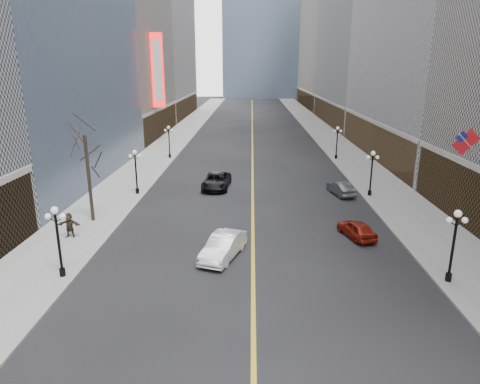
# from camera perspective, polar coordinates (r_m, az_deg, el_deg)

# --- Properties ---
(sidewalk_east) EXTENTS (6.00, 230.00, 0.15)m
(sidewalk_east) POSITION_cam_1_polar(r_m,az_deg,el_deg) (66.39, 13.89, 4.99)
(sidewalk_east) COLOR gray
(sidewalk_east) RESTS_ON ground
(sidewalk_west) EXTENTS (6.00, 230.00, 0.15)m
(sidewalk_west) POSITION_cam_1_polar(r_m,az_deg,el_deg) (66.32, -10.57, 5.18)
(sidewalk_west) COLOR gray
(sidewalk_west) RESTS_ON ground
(lane_line) EXTENTS (0.25, 200.00, 0.02)m
(lane_line) POSITION_cam_1_polar(r_m,az_deg,el_deg) (74.71, 1.66, 6.63)
(lane_line) COLOR gold
(lane_line) RESTS_ON ground
(bldg_east_c) EXTENTS (26.60, 40.60, 48.80)m
(bldg_east_c) POSITION_cam_1_polar(r_m,az_deg,el_deg) (104.72, 19.66, 21.81)
(bldg_east_c) COLOR #959598
(bldg_east_c) RESTS_ON ground
(bldg_east_d) EXTENTS (26.60, 46.60, 62.80)m
(bldg_east_d) POSITION_cam_1_polar(r_m,az_deg,el_deg) (146.96, 14.52, 23.12)
(bldg_east_d) COLOR #AA9F8C
(bldg_east_d) RESTS_ON ground
(streetlamp_east_1) EXTENTS (1.26, 0.44, 4.52)m
(streetlamp_east_1) POSITION_cam_1_polar(r_m,az_deg,el_deg) (28.21, 26.67, -5.56)
(streetlamp_east_1) COLOR black
(streetlamp_east_1) RESTS_ON sidewalk_east
(streetlamp_east_2) EXTENTS (1.26, 0.44, 4.52)m
(streetlamp_east_2) POSITION_cam_1_polar(r_m,az_deg,el_deg) (44.40, 17.17, 3.00)
(streetlamp_east_2) COLOR black
(streetlamp_east_2) RESTS_ON sidewalk_east
(streetlamp_east_3) EXTENTS (1.26, 0.44, 4.52)m
(streetlamp_east_3) POSITION_cam_1_polar(r_m,az_deg,el_deg) (61.60, 12.82, 6.88)
(streetlamp_east_3) COLOR black
(streetlamp_east_3) RESTS_ON sidewalk_east
(streetlamp_west_1) EXTENTS (1.26, 0.44, 4.52)m
(streetlamp_west_1) POSITION_cam_1_polar(r_m,az_deg,el_deg) (28.07, -23.15, -5.23)
(streetlamp_west_1) COLOR black
(streetlamp_west_1) RESTS_ON sidewalk_west
(streetlamp_west_2) EXTENTS (1.26, 0.44, 4.52)m
(streetlamp_west_2) POSITION_cam_1_polar(r_m,az_deg,el_deg) (44.31, -13.74, 3.24)
(streetlamp_west_2) COLOR black
(streetlamp_west_2) RESTS_ON sidewalk_west
(streetlamp_west_3) EXTENTS (1.26, 0.44, 4.52)m
(streetlamp_west_3) POSITION_cam_1_polar(r_m,az_deg,el_deg) (61.53, -9.45, 7.06)
(streetlamp_west_3) COLOR black
(streetlamp_west_3) RESTS_ON sidewalk_west
(flag_5) EXTENTS (2.87, 0.12, 2.87)m
(flag_5) POSITION_cam_1_polar(r_m,az_deg,el_deg) (34.74, 28.13, 5.64)
(flag_5) COLOR #B2B2B7
(flag_5) RESTS_ON ground
(theatre_marquee) EXTENTS (2.00, 0.55, 12.00)m
(theatre_marquee) POSITION_cam_1_polar(r_m,az_deg,el_deg) (75.30, -10.91, 15.61)
(theatre_marquee) COLOR red
(theatre_marquee) RESTS_ON ground
(tree_west_far) EXTENTS (3.60, 3.60, 7.92)m
(tree_west_far) POSITION_cam_1_polar(r_m,az_deg,el_deg) (36.74, -19.85, 5.42)
(tree_west_far) COLOR #2D231C
(tree_west_far) RESTS_ON sidewalk_west
(car_nb_mid) EXTENTS (3.23, 5.28, 1.64)m
(car_nb_mid) POSITION_cam_1_polar(r_m,az_deg,el_deg) (29.41, -2.24, -7.25)
(car_nb_mid) COLOR silver
(car_nb_mid) RESTS_ON ground
(car_nb_far) EXTENTS (3.06, 5.99, 1.62)m
(car_nb_far) POSITION_cam_1_polar(r_m,az_deg,el_deg) (46.01, -3.14, 1.48)
(car_nb_far) COLOR black
(car_nb_far) RESTS_ON ground
(car_sb_mid) EXTENTS (2.69, 4.27, 1.35)m
(car_sb_mid) POSITION_cam_1_polar(r_m,az_deg,el_deg) (34.00, 15.28, -4.78)
(car_sb_mid) COLOR maroon
(car_sb_mid) RESTS_ON ground
(car_sb_far) EXTENTS (2.41, 4.43, 1.39)m
(car_sb_far) POSITION_cam_1_polar(r_m,az_deg,el_deg) (44.80, 13.29, 0.49)
(car_sb_far) COLOR #45484C
(car_sb_far) RESTS_ON ground
(ped_west_far) EXTENTS (1.78, 0.53, 1.92)m
(ped_west_far) POSITION_cam_1_polar(r_m,az_deg,el_deg) (34.85, -21.80, -4.12)
(ped_west_far) COLOR #32271C
(ped_west_far) RESTS_ON sidewalk_west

